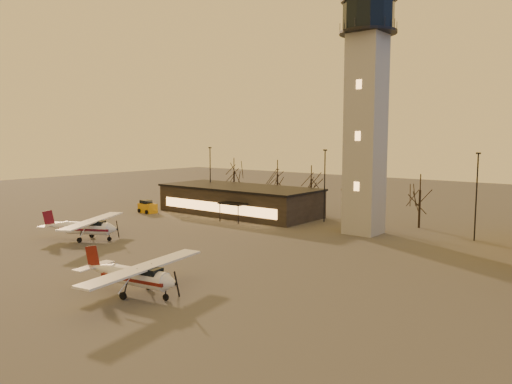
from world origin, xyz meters
The scene contains 8 objects.
ground centered at (0.00, 0.00, 0.00)m, with size 220.00×220.00×0.00m, color #484642.
control_tower centered at (0.00, 30.00, 16.33)m, with size 6.80×6.80×32.60m.
terminal centered at (-21.99, 31.98, 2.16)m, with size 25.40×12.20×4.30m.
light_poles centered at (0.50, 31.00, 5.41)m, with size 58.50×12.25×10.14m.
tree_row centered at (-13.70, 39.16, 5.94)m, with size 37.20×9.20×8.80m.
cessna_front centered at (-2.05, -2.63, 1.15)m, with size 9.74×12.26×3.37m.
cessna_rear centered at (-22.78, 6.40, 1.17)m, with size 9.87×11.65×3.42m.
service_cart centered at (-34.06, 23.98, 0.75)m, with size 3.26×2.25×1.97m.
Camera 1 is at (27.66, -25.74, 12.04)m, focal length 35.00 mm.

